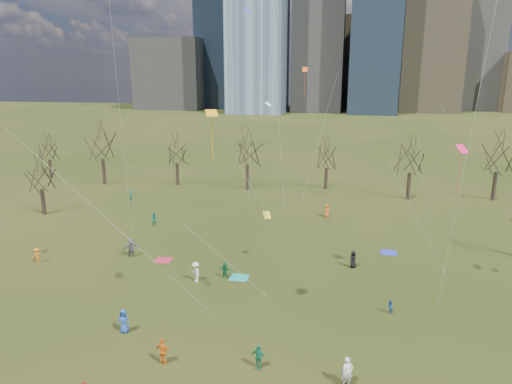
% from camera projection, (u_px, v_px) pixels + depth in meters
% --- Properties ---
extents(ground, '(500.00, 500.00, 0.00)m').
position_uv_depth(ground, '(223.00, 328.00, 32.43)').
color(ground, black).
rests_on(ground, ground).
extents(downtown_skyline, '(212.50, 78.00, 118.00)m').
position_uv_depth(downtown_skyline, '(331.00, 30.00, 223.23)').
color(downtown_skyline, slate).
rests_on(downtown_skyline, ground).
extents(bare_tree_row, '(113.04, 29.80, 9.50)m').
position_uv_depth(bare_tree_row, '(290.00, 156.00, 66.27)').
color(bare_tree_row, black).
rests_on(bare_tree_row, ground).
extents(blanket_teal, '(1.60, 1.50, 0.03)m').
position_uv_depth(blanket_teal, '(239.00, 278.00, 40.51)').
color(blanket_teal, teal).
rests_on(blanket_teal, ground).
extents(blanket_navy, '(1.60, 1.50, 0.03)m').
position_uv_depth(blanket_navy, '(389.00, 252.00, 46.24)').
color(blanket_navy, '#2831BE').
rests_on(blanket_navy, ground).
extents(blanket_crimson, '(1.60, 1.50, 0.03)m').
position_uv_depth(blanket_crimson, '(163.00, 260.00, 44.31)').
color(blanket_crimson, '#AF233C').
rests_on(blanket_crimson, ground).
extents(person_0, '(0.90, 0.63, 1.75)m').
position_uv_depth(person_0, '(124.00, 321.00, 31.68)').
color(person_0, '#224C96').
rests_on(person_0, ground).
extents(person_1, '(0.81, 0.72, 1.86)m').
position_uv_depth(person_1, '(347.00, 372.00, 26.13)').
color(person_1, white).
rests_on(person_1, ground).
extents(person_3, '(0.57, 0.72, 0.98)m').
position_uv_depth(person_3, '(344.00, 374.00, 26.65)').
color(person_3, slate).
rests_on(person_3, ground).
extents(person_4, '(1.08, 0.58, 1.75)m').
position_uv_depth(person_4, '(163.00, 351.00, 28.19)').
color(person_4, orange).
rests_on(person_4, ground).
extents(person_5, '(1.41, 0.69, 1.46)m').
position_uv_depth(person_5, '(225.00, 270.00, 40.33)').
color(person_5, '#176A37').
rests_on(person_5, ground).
extents(person_6, '(0.88, 0.96, 1.65)m').
position_uv_depth(person_6, '(353.00, 259.00, 42.44)').
color(person_6, black).
rests_on(person_6, ground).
extents(person_8, '(0.48, 0.58, 1.09)m').
position_uv_depth(person_8, '(390.00, 307.00, 34.31)').
color(person_8, '#225595').
rests_on(person_8, ground).
extents(person_9, '(1.26, 1.31, 1.79)m').
position_uv_depth(person_9, '(196.00, 272.00, 39.56)').
color(person_9, white).
rests_on(person_9, ground).
extents(person_11, '(1.81, 1.48, 1.94)m').
position_uv_depth(person_11, '(131.00, 247.00, 45.01)').
color(person_11, slate).
rests_on(person_11, ground).
extents(person_12, '(0.82, 0.95, 1.65)m').
position_uv_depth(person_12, '(327.00, 211.00, 57.77)').
color(person_12, orange).
rests_on(person_12, ground).
extents(person_13, '(0.68, 0.71, 1.64)m').
position_uv_depth(person_13, '(131.00, 195.00, 65.31)').
color(person_13, '#1B7C6D').
rests_on(person_13, ground).
extents(person_14, '(0.94, 0.82, 1.65)m').
position_uv_depth(person_14, '(154.00, 220.00, 54.13)').
color(person_14, '#19724C').
rests_on(person_14, ground).
extents(person_15, '(1.00, 1.12, 1.50)m').
position_uv_depth(person_15, '(37.00, 255.00, 43.58)').
color(person_15, orange).
rests_on(person_15, ground).
extents(person_16, '(1.00, 0.57, 1.60)m').
position_uv_depth(person_16, '(258.00, 357.00, 27.77)').
color(person_16, '#19724C').
rests_on(person_16, ground).
extents(kites_airborne, '(60.02, 41.99, 36.99)m').
position_uv_depth(kites_airborne, '(309.00, 107.00, 40.83)').
color(kites_airborne, '#F1A414').
rests_on(kites_airborne, ground).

